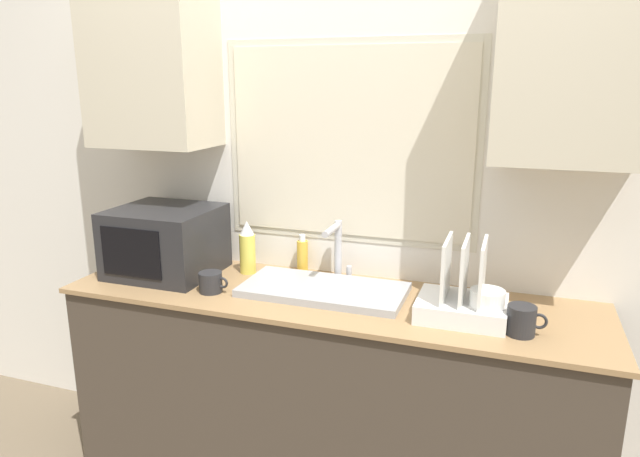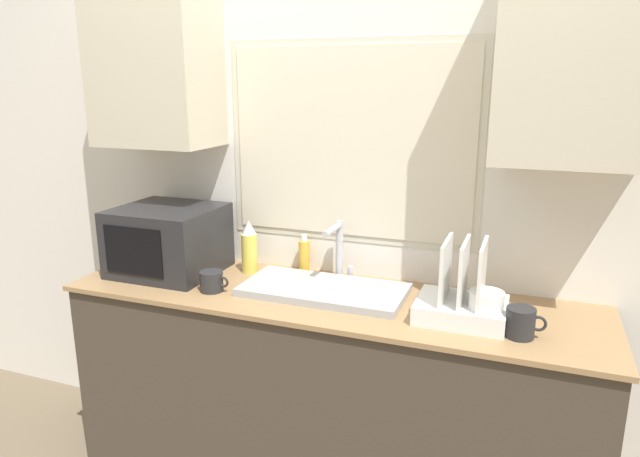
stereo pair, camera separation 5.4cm
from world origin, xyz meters
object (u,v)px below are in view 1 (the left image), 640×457
Objects in this scene: faucet at (337,246)px; dish_rack at (465,299)px; microwave at (166,241)px; spray_bottle at (247,248)px; mug_near_sink at (211,282)px; soap_bottle at (302,256)px.

dish_rack is (0.55, -0.23, -0.08)m from faucet.
microwave reaches higher than spray_bottle.
mug_near_sink is at bearing -97.15° from spray_bottle.
soap_bottle is at bearing 20.06° from microwave.
spray_bottle reaches higher than soap_bottle.
faucet is at bearing 11.74° from microwave.
mug_near_sink is (0.30, -0.15, -0.10)m from microwave.
microwave is 0.35m from mug_near_sink.
faucet is 0.61m from dish_rack.
soap_bottle is at bearing 158.61° from dish_rack.
soap_bottle is at bearing 163.71° from faucet.
soap_bottle is at bearing 20.55° from spray_bottle.
spray_bottle is at bearing -159.45° from soap_bottle.
spray_bottle is (-0.96, 0.20, 0.04)m from dish_rack.
spray_bottle is at bearing -175.28° from faucet.
soap_bottle is at bearing 53.49° from mug_near_sink.
faucet is 0.59× the size of microwave.
mug_near_sink is (-0.99, -0.07, -0.03)m from dish_rack.
dish_rack is 0.98m from spray_bottle.
mug_near_sink is at bearing -145.56° from faucet.
dish_rack is 1.33× the size of spray_bottle.
microwave is 1.30m from dish_rack.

